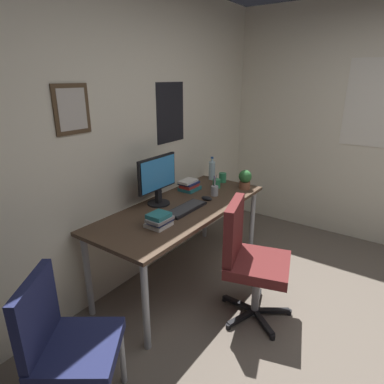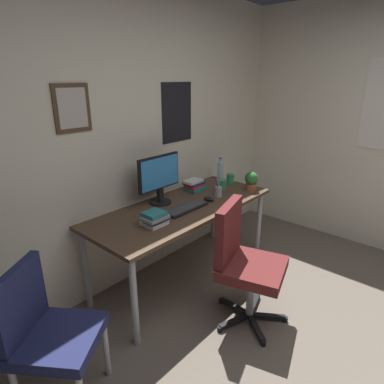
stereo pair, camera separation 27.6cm
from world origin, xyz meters
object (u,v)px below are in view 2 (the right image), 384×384
Objects in this scene: monitor at (159,177)px; book_stack_right at (194,185)px; side_chair at (46,329)px; water_bottle at (220,171)px; office_chair at (243,258)px; computer_mouse at (209,199)px; coffee_mug_near at (230,179)px; potted_plant at (251,181)px; keyboard at (186,208)px; book_stack_left at (155,219)px; pen_cup at (218,191)px; coffee_mug_far at (222,184)px.

book_stack_right is at bearing -0.70° from monitor.
water_bottle reaches higher than side_chair.
office_chair is 0.73m from computer_mouse.
water_bottle is 0.16m from coffee_mug_near.
book_stack_right is (-0.36, 0.43, -0.05)m from potted_plant.
coffee_mug_near is at bearing 8.46° from side_chair.
potted_plant is at bearing -100.53° from water_bottle.
book_stack_left reaches higher than keyboard.
water_bottle reaches higher than coffee_mug_near.
pen_cup reaches higher than book_stack_left.
side_chair is 1.87m from book_stack_right.
potted_plant reaches higher than keyboard.
side_chair is (-1.31, 0.43, -0.03)m from office_chair.
book_stack_left is (0.97, 0.16, 0.29)m from side_chair.
keyboard is 0.45m from pen_cup.
book_stack_left is at bearing -175.57° from keyboard.
potted_plant is at bearing 28.90° from office_chair.
office_chair is 1.21m from coffee_mug_near.
computer_mouse is 0.58m from coffee_mug_near.
book_stack_right is at bearing 161.79° from coffee_mug_near.
pen_cup reaches higher than computer_mouse.
potted_plant is at bearing -28.06° from monitor.
coffee_mug_near is at bearing 12.14° from coffee_mug_far.
computer_mouse is 0.33m from book_stack_right.
pen_cup is at bearing -1.58° from keyboard.
office_chair is at bearing -60.62° from book_stack_left.
side_chair is 4.49× the size of potted_plant.
computer_mouse is 0.15m from pen_cup.
office_chair is at bearing -135.50° from water_bottle.
water_bottle is 0.45m from potted_plant.
side_chair is 1.68m from computer_mouse.
monitor is 2.36× the size of potted_plant.
office_chair is 4.58× the size of book_stack_left.
coffee_mug_near reaches higher than coffee_mug_far.
coffee_mug_near is at bearing -18.21° from book_stack_right.
monitor is 1.82× the size of water_bottle.
potted_plant is 0.38m from pen_cup.
water_bottle is (0.91, 0.00, -0.13)m from monitor.
water_bottle is 0.45m from book_stack_right.
pen_cup reaches higher than book_stack_right.
coffee_mug_near is (0.91, 0.76, 0.26)m from office_chair.
monitor is at bearing -179.79° from water_bottle.
coffee_mug_near is 1.25m from book_stack_left.
water_bottle is 0.53m from pen_cup.
office_chair is at bearing -18.18° from side_chair.
side_chair is 2.03× the size of keyboard.
coffee_mug_near is 0.59× the size of pen_cup.
potted_plant is (0.84, 0.46, 0.32)m from office_chair.
computer_mouse is at bearing -42.23° from monitor.
monitor is at bearing 96.36° from keyboard.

